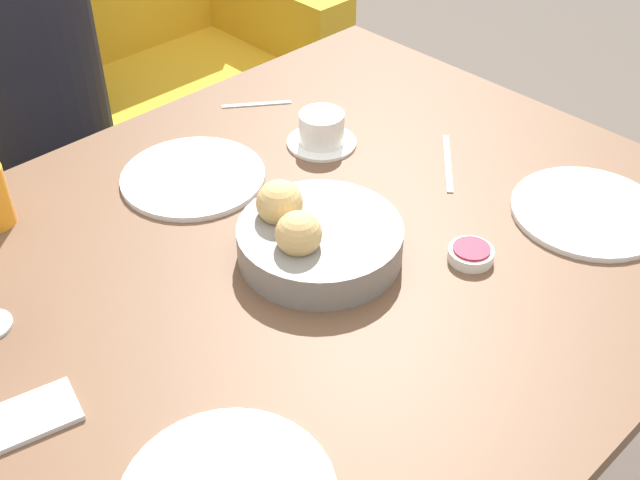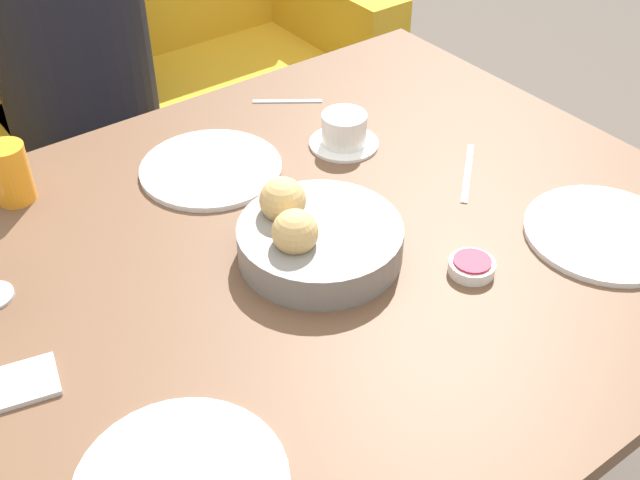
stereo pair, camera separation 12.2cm
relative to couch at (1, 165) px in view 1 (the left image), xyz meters
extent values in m
cube|color=brown|center=(0.04, -1.18, 0.37)|extent=(1.29, 1.06, 0.03)
cube|color=brown|center=(0.63, -0.69, 0.02)|extent=(0.06, 0.06, 0.67)
cube|color=gold|center=(0.00, -0.05, -0.10)|extent=(1.89, 0.70, 0.43)
cube|color=gold|center=(0.88, -0.05, 0.00)|extent=(0.14, 0.70, 0.63)
cube|color=#23232D|center=(0.06, -0.15, -0.10)|extent=(0.36, 0.49, 0.43)
cylinder|color=black|center=(0.06, -0.15, 0.42)|extent=(0.38, 0.38, 0.60)
cylinder|color=gray|center=(0.03, -1.20, 0.42)|extent=(0.25, 0.25, 0.05)
sphere|color=tan|center=(0.00, -1.14, 0.47)|extent=(0.07, 0.07, 0.07)
sphere|color=tan|center=(-0.03, -1.21, 0.47)|extent=(0.07, 0.07, 0.07)
cylinder|color=white|center=(0.42, -1.43, 0.40)|extent=(0.25, 0.25, 0.01)
cylinder|color=white|center=(0.01, -0.90, 0.40)|extent=(0.25, 0.25, 0.01)
cylinder|color=white|center=(0.25, -0.97, 0.39)|extent=(0.13, 0.13, 0.01)
cylinder|color=white|center=(0.25, -0.97, 0.43)|extent=(0.08, 0.08, 0.06)
cylinder|color=white|center=(0.19, -1.37, 0.40)|extent=(0.07, 0.07, 0.02)
cylinder|color=#A3192D|center=(0.19, -1.37, 0.41)|extent=(0.06, 0.06, 0.00)
cube|color=#B7B7BC|center=(0.37, -1.18, 0.39)|extent=(0.15, 0.13, 0.00)
cube|color=#B7B7BC|center=(0.26, -0.77, 0.39)|extent=(0.12, 0.09, 0.00)
cube|color=silver|center=(-0.47, -1.18, 0.39)|extent=(0.16, 0.11, 0.01)
camera|label=1|loc=(-0.63, -1.89, 1.18)|focal=45.00mm
camera|label=2|loc=(-0.54, -1.96, 1.18)|focal=45.00mm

